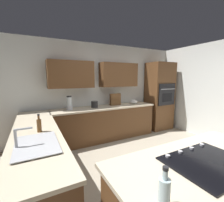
# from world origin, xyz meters

# --- Properties ---
(ground_plane) EXTENTS (14.00, 14.00, 0.00)m
(ground_plane) POSITION_xyz_m (0.00, 0.00, 0.00)
(ground_plane) COLOR #9E937F
(wall_back) EXTENTS (6.00, 0.44, 2.60)m
(wall_back) POSITION_xyz_m (0.07, -2.05, 1.41)
(wall_back) COLOR silver
(wall_back) RESTS_ON ground
(wall_left) EXTENTS (0.10, 4.00, 2.60)m
(wall_left) POSITION_xyz_m (-2.45, -0.30, 1.30)
(wall_left) COLOR silver
(wall_left) RESTS_ON ground
(lower_cabinets_back) EXTENTS (2.80, 0.60, 0.86)m
(lower_cabinets_back) POSITION_xyz_m (0.10, -1.72, 0.43)
(lower_cabinets_back) COLOR brown
(lower_cabinets_back) RESTS_ON ground
(countertop_back) EXTENTS (2.84, 0.64, 0.04)m
(countertop_back) POSITION_xyz_m (0.10, -1.72, 0.88)
(countertop_back) COLOR beige
(countertop_back) RESTS_ON lower_cabinets_back
(lower_cabinets_side) EXTENTS (0.60, 2.90, 0.86)m
(lower_cabinets_side) POSITION_xyz_m (1.82, -0.55, 0.43)
(lower_cabinets_side) COLOR brown
(lower_cabinets_side) RESTS_ON ground
(countertop_side) EXTENTS (0.64, 2.94, 0.04)m
(countertop_side) POSITION_xyz_m (1.82, -0.55, 0.88)
(countertop_side) COLOR beige
(countertop_side) RESTS_ON lower_cabinets_side
(island_top) EXTENTS (1.86, 0.97, 0.04)m
(island_top) POSITION_xyz_m (0.43, 1.21, 0.88)
(island_top) COLOR beige
(island_top) RESTS_ON island_base
(wall_oven) EXTENTS (0.80, 0.66, 2.14)m
(wall_oven) POSITION_xyz_m (-1.85, -1.72, 1.07)
(wall_oven) COLOR brown
(wall_oven) RESTS_ON ground
(sink_unit) EXTENTS (0.46, 0.70, 0.23)m
(sink_unit) POSITION_xyz_m (1.83, 0.07, 0.92)
(sink_unit) COLOR #515456
(sink_unit) RESTS_ON countertop_side
(cooktop) EXTENTS (0.76, 0.56, 0.03)m
(cooktop) POSITION_xyz_m (0.43, 1.20, 0.91)
(cooktop) COLOR black
(cooktop) RESTS_ON island_top
(blender) EXTENTS (0.15, 0.15, 0.34)m
(blender) POSITION_xyz_m (1.05, -1.75, 1.05)
(blender) COLOR silver
(blender) RESTS_ON countertop_back
(mixing_bowl) EXTENTS (0.23, 0.23, 0.13)m
(mixing_bowl) POSITION_xyz_m (-0.85, -1.75, 0.96)
(mixing_bowl) COLOR white
(mixing_bowl) RESTS_ON countertop_back
(spice_rack) EXTENTS (0.31, 0.11, 0.33)m
(spice_rack) POSITION_xyz_m (-0.25, -1.80, 1.07)
(spice_rack) COLOR brown
(spice_rack) RESTS_ON countertop_back
(kettle) EXTENTS (0.18, 0.18, 0.17)m
(kettle) POSITION_xyz_m (0.40, -1.75, 0.98)
(kettle) COLOR #262628
(kettle) RESTS_ON countertop_back
(dish_soap_bottle) EXTENTS (0.06, 0.06, 0.26)m
(dish_soap_bottle) POSITION_xyz_m (1.77, -0.41, 1.00)
(dish_soap_bottle) COLOR brown
(dish_soap_bottle) RESTS_ON countertop_side
(oil_bottle) EXTENTS (0.07, 0.07, 0.27)m
(oil_bottle) POSITION_xyz_m (1.17, 1.38, 1.00)
(oil_bottle) COLOR silver
(oil_bottle) RESTS_ON island_top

